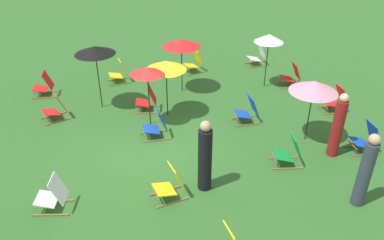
# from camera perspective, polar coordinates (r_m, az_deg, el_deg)

# --- Properties ---
(ground_plane) EXTENTS (40.00, 40.00, 0.00)m
(ground_plane) POSITION_cam_1_polar(r_m,az_deg,el_deg) (10.61, -6.14, -3.41)
(ground_plane) COLOR #2D6026
(deckchair_0) EXTENTS (0.69, 0.87, 0.83)m
(deckchair_0) POSITION_cam_1_polar(r_m,az_deg,el_deg) (8.83, -19.86, -10.46)
(deckchair_0) COLOR olive
(deckchair_0) RESTS_ON ground
(deckchair_1) EXTENTS (0.58, 0.82, 0.83)m
(deckchair_1) POSITION_cam_1_polar(r_m,az_deg,el_deg) (12.76, 20.54, 2.80)
(deckchair_1) COLOR olive
(deckchair_1) RESTS_ON ground
(deckchair_2) EXTENTS (0.64, 0.85, 0.83)m
(deckchair_2) POSITION_cam_1_polar(r_m,az_deg,el_deg) (12.20, -19.53, 1.70)
(deckchair_2) COLOR olive
(deckchair_2) RESTS_ON ground
(deckchair_4) EXTENTS (0.50, 0.78, 0.83)m
(deckchair_4) POSITION_cam_1_polar(r_m,az_deg,el_deg) (14.11, -10.65, 6.94)
(deckchair_4) COLOR olive
(deckchair_4) RESTS_ON ground
(deckchair_5) EXTENTS (0.67, 0.86, 0.83)m
(deckchair_5) POSITION_cam_1_polar(r_m,az_deg,el_deg) (12.04, -6.60, 3.00)
(deckchair_5) COLOR olive
(deckchair_5) RESTS_ON ground
(deckchair_6) EXTENTS (0.61, 0.84, 0.83)m
(deckchair_6) POSITION_cam_1_polar(r_m,az_deg,el_deg) (13.80, -21.00, 4.81)
(deckchair_6) COLOR olive
(deckchair_6) RESTS_ON ground
(deckchair_7) EXTENTS (0.67, 0.86, 0.83)m
(deckchair_7) POSITION_cam_1_polar(r_m,az_deg,el_deg) (9.87, 14.21, -4.59)
(deckchair_7) COLOR olive
(deckchair_7) RESTS_ON ground
(deckchair_8) EXTENTS (0.55, 0.80, 0.83)m
(deckchair_8) POSITION_cam_1_polar(r_m,az_deg,el_deg) (11.47, 8.26, 1.38)
(deckchair_8) COLOR olive
(deckchair_8) RESTS_ON ground
(deckchair_10) EXTENTS (0.53, 0.79, 0.83)m
(deckchair_10) POSITION_cam_1_polar(r_m,az_deg,el_deg) (15.58, 9.73, 9.32)
(deckchair_10) COLOR olive
(deckchair_10) RESTS_ON ground
(deckchair_11) EXTENTS (0.56, 0.81, 0.83)m
(deckchair_11) POSITION_cam_1_polar(r_m,az_deg,el_deg) (10.68, -5.28, -0.79)
(deckchair_11) COLOR olive
(deckchair_11) RESTS_ON ground
(deckchair_12) EXTENTS (0.55, 0.80, 0.83)m
(deckchair_12) POSITION_cam_1_polar(r_m,az_deg,el_deg) (8.62, -3.17, -9.43)
(deckchair_12) COLOR olive
(deckchair_12) RESTS_ON ground
(deckchair_13) EXTENTS (0.63, 0.85, 0.83)m
(deckchair_13) POSITION_cam_1_polar(r_m,az_deg,el_deg) (14.06, 14.51, 6.38)
(deckchair_13) COLOR olive
(deckchair_13) RESTS_ON ground
(deckchair_14) EXTENTS (0.62, 0.84, 0.83)m
(deckchair_14) POSITION_cam_1_polar(r_m,az_deg,el_deg) (14.74, 0.39, 8.51)
(deckchair_14) COLOR olive
(deckchair_14) RESTS_ON ground
(deckchair_15) EXTENTS (0.59, 0.83, 0.83)m
(deckchair_15) POSITION_cam_1_polar(r_m,az_deg,el_deg) (11.06, 24.40, -2.51)
(deckchair_15) COLOR olive
(deckchair_15) RESTS_ON ground
(umbrella_0) EXTENTS (1.27, 1.27, 1.83)m
(umbrella_0) POSITION_cam_1_polar(r_m,az_deg,el_deg) (12.73, -1.57, 11.32)
(umbrella_0) COLOR black
(umbrella_0) RESTS_ON ground
(umbrella_1) EXTENTS (1.27, 1.27, 1.76)m
(umbrella_1) POSITION_cam_1_polar(r_m,az_deg,el_deg) (10.44, 17.62, 4.74)
(umbrella_1) COLOR black
(umbrella_1) RESTS_ON ground
(umbrella_2) EXTENTS (1.19, 1.19, 1.78)m
(umbrella_2) POSITION_cam_1_polar(r_m,az_deg,el_deg) (11.15, -3.88, 8.08)
(umbrella_2) COLOR black
(umbrella_2) RESTS_ON ground
(umbrella_3) EXTENTS (0.99, 0.99, 1.89)m
(umbrella_3) POSITION_cam_1_polar(r_m,az_deg,el_deg) (13.28, 11.33, 11.78)
(umbrella_3) COLOR black
(umbrella_3) RESTS_ON ground
(umbrella_4) EXTENTS (1.22, 1.22, 2.02)m
(umbrella_4) POSITION_cam_1_polar(r_m,az_deg,el_deg) (11.91, -14.19, 9.98)
(umbrella_4) COLOR black
(umbrella_4) RESTS_ON ground
(umbrella_5) EXTENTS (0.96, 0.96, 1.80)m
(umbrella_5) POSITION_cam_1_polar(r_m,az_deg,el_deg) (10.71, -6.65, 7.22)
(umbrella_5) COLOR black
(umbrella_5) RESTS_ON ground
(person_0) EXTENTS (0.40, 0.40, 1.77)m
(person_0) POSITION_cam_1_polar(r_m,az_deg,el_deg) (10.33, 20.75, -0.93)
(person_0) COLOR maroon
(person_0) RESTS_ON ground
(person_1) EXTENTS (0.31, 0.31, 1.79)m
(person_1) POSITION_cam_1_polar(r_m,az_deg,el_deg) (8.91, 24.27, -6.97)
(person_1) COLOR #333847
(person_1) RESTS_ON ground
(person_2) EXTENTS (0.42, 0.42, 1.78)m
(person_2) POSITION_cam_1_polar(r_m,az_deg,el_deg) (8.57, 1.93, -5.56)
(person_2) COLOR black
(person_2) RESTS_ON ground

